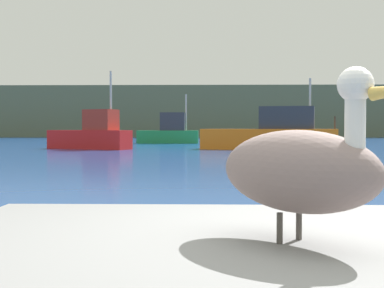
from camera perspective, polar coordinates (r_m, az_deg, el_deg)
hillside_backdrop at (r=73.07m, az=2.01°, el=3.43°), size 140.00×12.01×6.69m
pelican at (r=2.58m, az=11.62°, el=-2.59°), size 0.96×1.06×0.83m
fishing_boat_red at (r=30.79m, az=-10.78°, el=1.02°), size 5.18×3.29×4.42m
fishing_boat_orange at (r=30.21m, az=8.84°, el=1.11°), size 7.88×3.96×3.98m
fishing_boat_green at (r=41.54m, az=-2.46°, el=1.34°), size 4.81×1.42×3.87m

